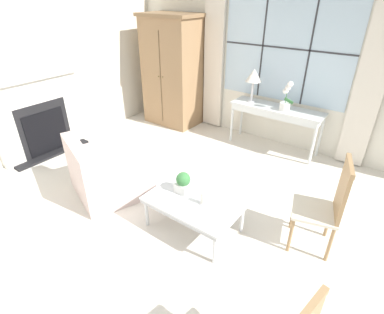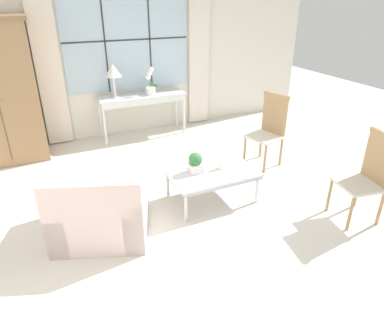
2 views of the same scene
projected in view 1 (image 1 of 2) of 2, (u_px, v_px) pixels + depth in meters
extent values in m
plane|color=silver|center=(166.00, 231.00, 3.48)|extent=(14.00, 14.00, 0.00)
cube|color=silver|center=(284.00, 63.00, 4.91)|extent=(7.20, 0.06, 2.80)
cube|color=silver|center=(285.00, 48.00, 4.77)|extent=(2.16, 0.01, 1.70)
cube|color=#2D2D33|center=(263.00, 46.00, 4.97)|extent=(0.02, 0.02, 1.70)
cube|color=#2D2D33|center=(310.00, 51.00, 4.56)|extent=(0.02, 0.02, 1.70)
cube|color=#2D2D33|center=(285.00, 48.00, 4.76)|extent=(2.16, 0.02, 0.02)
cube|color=silver|center=(214.00, 58.00, 5.57)|extent=(0.40, 0.06, 2.64)
cube|color=silver|center=(371.00, 81.00, 4.20)|extent=(0.40, 0.06, 2.64)
cube|color=silver|center=(44.00, 65.00, 4.80)|extent=(0.06, 7.20, 2.80)
cube|color=black|center=(51.00, 152.00, 5.13)|extent=(0.34, 1.27, 0.04)
cube|color=silver|center=(40.00, 118.00, 4.87)|extent=(0.18, 1.41, 1.26)
cube|color=silver|center=(30.00, 78.00, 4.53)|extent=(0.24, 1.49, 0.04)
cube|color=black|center=(46.00, 132.00, 4.93)|extent=(0.02, 0.68, 0.69)
cube|color=black|center=(45.00, 129.00, 4.90)|extent=(0.01, 0.84, 0.85)
cube|color=silver|center=(18.00, 45.00, 4.36)|extent=(0.04, 1.24, 0.92)
cube|color=silver|center=(19.00, 46.00, 4.35)|extent=(0.01, 1.16, 0.84)
cube|color=#93704C|center=(172.00, 73.00, 5.88)|extent=(1.05, 0.68, 2.03)
cube|color=olive|center=(170.00, 15.00, 5.37)|extent=(1.13, 0.74, 0.06)
cube|color=brown|center=(161.00, 79.00, 5.67)|extent=(0.01, 0.01, 1.71)
sphere|color=#997F4C|center=(158.00, 76.00, 5.67)|extent=(0.03, 0.03, 0.03)
sphere|color=#997F4C|center=(162.00, 77.00, 5.62)|extent=(0.03, 0.03, 0.03)
cube|color=silver|center=(277.00, 108.00, 4.96)|extent=(1.53, 0.45, 0.03)
cube|color=silver|center=(276.00, 112.00, 4.99)|extent=(1.47, 0.43, 0.10)
cylinder|color=silver|center=(232.00, 122.00, 5.40)|extent=(0.04, 0.04, 0.72)
cylinder|color=silver|center=(313.00, 144.00, 4.64)|extent=(0.04, 0.04, 0.72)
cylinder|color=silver|center=(242.00, 116.00, 5.65)|extent=(0.04, 0.04, 0.72)
cylinder|color=silver|center=(320.00, 136.00, 4.89)|extent=(0.04, 0.04, 0.72)
cylinder|color=silver|center=(251.00, 101.00, 5.18)|extent=(0.12, 0.12, 0.02)
cylinder|color=silver|center=(252.00, 91.00, 5.10)|extent=(0.04, 0.04, 0.34)
cone|color=white|center=(254.00, 75.00, 4.96)|extent=(0.27, 0.27, 0.21)
cylinder|color=white|center=(285.00, 106.00, 4.80)|extent=(0.17, 0.17, 0.13)
cylinder|color=#38753D|center=(287.00, 93.00, 4.69)|extent=(0.01, 0.01, 0.33)
cube|color=#38753D|center=(289.00, 101.00, 4.73)|extent=(0.16, 0.02, 0.09)
sphere|color=white|center=(286.00, 91.00, 4.71)|extent=(0.09, 0.09, 0.09)
sphere|color=white|center=(288.00, 88.00, 4.66)|extent=(0.09, 0.09, 0.09)
sphere|color=white|center=(290.00, 84.00, 4.62)|extent=(0.09, 0.09, 0.09)
cube|color=beige|center=(111.00, 177.00, 4.09)|extent=(1.18, 1.15, 0.44)
cube|color=beige|center=(78.00, 159.00, 3.71)|extent=(0.93, 0.47, 0.37)
cube|color=beige|center=(101.00, 162.00, 4.32)|extent=(0.49, 0.90, 0.58)
cube|color=beige|center=(120.00, 186.00, 3.79)|extent=(0.49, 0.90, 0.58)
cube|color=beige|center=(314.00, 211.00, 3.11)|extent=(0.55, 0.55, 0.03)
cube|color=#9E7A51|center=(342.00, 192.00, 2.90)|extent=(0.15, 0.40, 0.55)
cube|color=#9E7A51|center=(350.00, 166.00, 2.76)|extent=(0.16, 0.42, 0.05)
cylinder|color=#9E7A51|center=(291.00, 235.00, 3.12)|extent=(0.04, 0.04, 0.44)
cylinder|color=#9E7A51|center=(293.00, 213.00, 3.43)|extent=(0.04, 0.04, 0.44)
cylinder|color=#9E7A51|center=(330.00, 245.00, 3.01)|extent=(0.04, 0.04, 0.44)
cylinder|color=#9E7A51|center=(329.00, 221.00, 3.32)|extent=(0.04, 0.04, 0.44)
cube|color=#9E7A51|center=(306.00, 314.00, 1.54)|extent=(0.12, 0.43, 0.05)
cube|color=silver|center=(194.00, 201.00, 3.34)|extent=(1.05, 0.67, 0.03)
cube|color=#B1B3B8|center=(194.00, 204.00, 3.36)|extent=(1.03, 0.66, 0.04)
cylinder|color=silver|center=(147.00, 212.00, 3.49)|extent=(0.04, 0.04, 0.38)
cylinder|color=silver|center=(215.00, 249.00, 3.00)|extent=(0.04, 0.04, 0.38)
cylinder|color=silver|center=(178.00, 189.00, 3.89)|extent=(0.04, 0.04, 0.38)
cylinder|color=silver|center=(242.00, 218.00, 3.40)|extent=(0.04, 0.04, 0.38)
cube|color=white|center=(183.00, 187.00, 3.46)|extent=(0.16, 0.16, 0.12)
sphere|color=#38753D|center=(183.00, 179.00, 3.40)|extent=(0.17, 0.17, 0.17)
cylinder|color=silver|center=(203.00, 203.00, 3.28)|extent=(0.09, 0.09, 0.01)
cylinder|color=silver|center=(203.00, 198.00, 3.25)|extent=(0.06, 0.06, 0.14)
cylinder|color=black|center=(204.00, 192.00, 3.21)|extent=(0.00, 0.00, 0.01)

